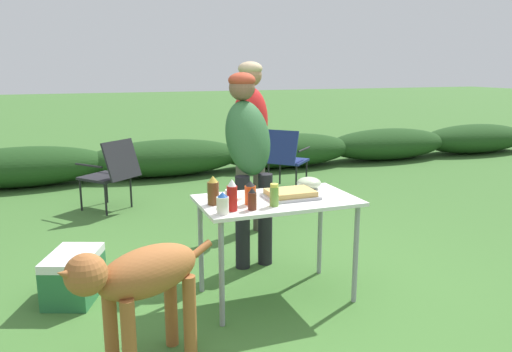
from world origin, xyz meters
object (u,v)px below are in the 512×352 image
at_px(relish_jar, 274,195).
at_px(camp_chair_near_hedge, 285,156).
at_px(plate_stack, 228,197).
at_px(cooler_box, 74,276).
at_px(ketchup_bottle, 232,196).
at_px(standing_person_in_red_jacket, 248,147).
at_px(camp_chair_green_behind_table, 111,171).
at_px(standing_person_in_navy_coat, 250,129).
at_px(beer_bottle, 213,191).
at_px(paper_cup_stack, 231,198).
at_px(bbq_sauce_bottle, 252,199).
at_px(hot_sauce_bottle, 250,193).
at_px(folding_table, 277,209).
at_px(food_tray, 290,194).
at_px(mixing_bowl, 309,183).
at_px(dog, 140,281).
at_px(mayo_bottle, 223,204).

xyz_separation_m(relish_jar, camp_chair_near_hedge, (1.43, 3.09, -0.35)).
bearing_deg(plate_stack, cooler_box, 161.26).
bearing_deg(ketchup_bottle, standing_person_in_red_jacket, 64.49).
distance_m(standing_person_in_red_jacket, camp_chair_green_behind_table, 2.30).
bearing_deg(camp_chair_near_hedge, ketchup_bottle, -73.43).
bearing_deg(standing_person_in_navy_coat, beer_bottle, -131.33).
bearing_deg(paper_cup_stack, bbq_sauce_bottle, -52.83).
bearing_deg(beer_bottle, hot_sauce_bottle, -19.45).
relative_size(camp_chair_near_hedge, cooler_box, 1.48).
bearing_deg(folding_table, camp_chair_green_behind_table, 108.75).
distance_m(food_tray, relish_jar, 0.25).
bearing_deg(food_tray, relish_jar, -140.09).
relative_size(food_tray, camp_chair_near_hedge, 0.44).
bearing_deg(standing_person_in_red_jacket, food_tray, -90.00).
relative_size(standing_person_in_navy_coat, camp_chair_near_hedge, 2.04).
bearing_deg(beer_bottle, camp_chair_green_behind_table, 99.77).
bearing_deg(mixing_bowl, dog, -150.88).
bearing_deg(mayo_bottle, standing_person_in_navy_coat, 64.94).
bearing_deg(folding_table, ketchup_bottle, -155.70).
bearing_deg(standing_person_in_navy_coat, cooler_box, -163.41).
distance_m(folding_table, mixing_bowl, 0.41).
relative_size(dog, camp_chair_near_hedge, 1.09).
bearing_deg(beer_bottle, paper_cup_stack, -38.12).
distance_m(relish_jar, camp_chair_green_behind_table, 3.04).
height_order(plate_stack, mayo_bottle, mayo_bottle).
xyz_separation_m(relish_jar, dog, (-0.94, -0.41, -0.29)).
relative_size(food_tray, mayo_bottle, 2.57).
height_order(mayo_bottle, standing_person_in_red_jacket, standing_person_in_red_jacket).
xyz_separation_m(ketchup_bottle, standing_person_in_navy_coat, (0.70, 1.62, 0.21)).
relative_size(camp_chair_green_behind_table, cooler_box, 1.48).
bearing_deg(food_tray, ketchup_bottle, -161.24).
xyz_separation_m(standing_person_in_navy_coat, camp_chair_green_behind_table, (-1.24, 1.29, -0.59)).
distance_m(mayo_bottle, ketchup_bottle, 0.10).
distance_m(standing_person_in_navy_coat, cooler_box, 2.14).
height_order(paper_cup_stack, cooler_box, paper_cup_stack).
distance_m(plate_stack, camp_chair_near_hedge, 3.27).
distance_m(beer_bottle, camp_chair_green_behind_table, 2.78).
xyz_separation_m(dog, camp_chair_near_hedge, (2.37, 3.50, -0.06)).
bearing_deg(food_tray, plate_stack, 162.30).
xyz_separation_m(ketchup_bottle, camp_chair_green_behind_table, (-0.54, 2.90, -0.37)).
height_order(hot_sauce_bottle, ketchup_bottle, ketchup_bottle).
distance_m(food_tray, standing_person_in_navy_coat, 1.50).
xyz_separation_m(paper_cup_stack, camp_chair_near_hedge, (1.69, 2.99, -0.33)).
height_order(mixing_bowl, mayo_bottle, mayo_bottle).
height_order(mixing_bowl, camp_chair_green_behind_table, camp_chair_green_behind_table).
bearing_deg(folding_table, paper_cup_stack, -169.30).
height_order(paper_cup_stack, dog, paper_cup_stack).
distance_m(relish_jar, beer_bottle, 0.41).
bearing_deg(standing_person_in_navy_coat, mixing_bowl, -101.75).
xyz_separation_m(food_tray, paper_cup_stack, (-0.46, -0.06, 0.03)).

